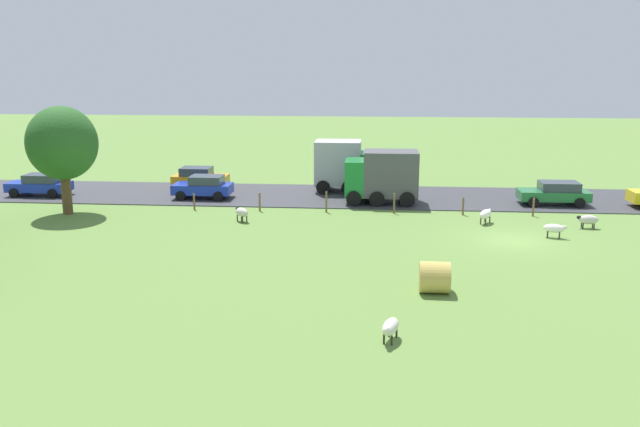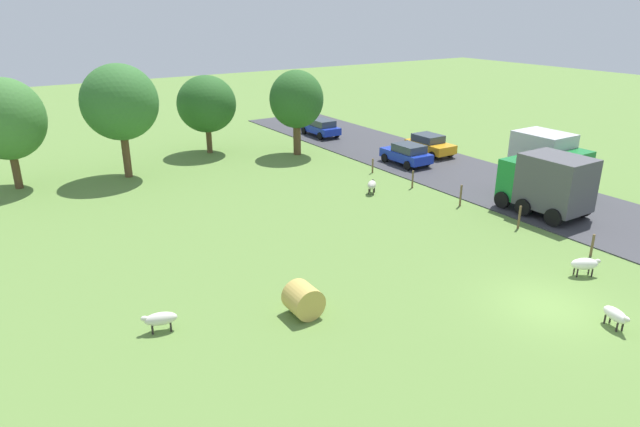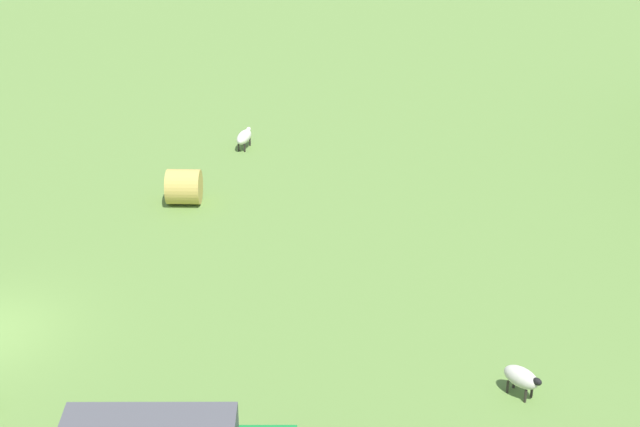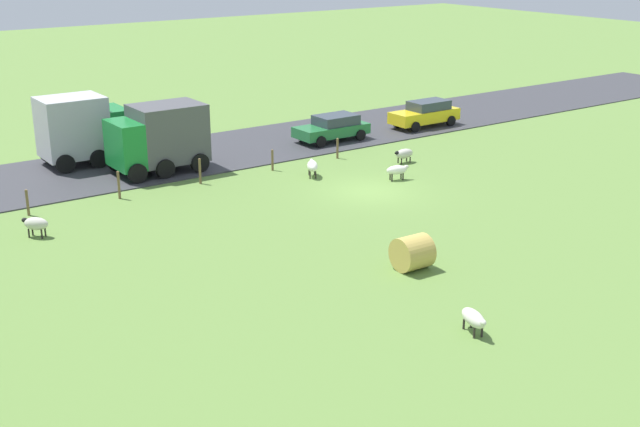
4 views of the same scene
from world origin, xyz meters
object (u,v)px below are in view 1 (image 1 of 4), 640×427
at_px(sheep_1, 554,228).
at_px(sheep_3, 486,214).
at_px(car_0, 40,184).
at_px(tree_3, 62,144).
at_px(truck_0, 383,175).
at_px(sheep_2, 242,212).
at_px(car_2, 555,193).
at_px(car_1, 204,186).
at_px(hay_bale_0, 435,277).
at_px(sheep_4, 390,327).
at_px(car_5, 200,177).
at_px(sheep_0, 588,220).
at_px(truck_1, 345,165).

xyz_separation_m(sheep_1, sheep_3, (2.88, 3.09, 0.05)).
distance_m(sheep_1, car_0, 33.37).
distance_m(tree_3, truck_0, 19.81).
relative_size(sheep_2, car_0, 0.26).
bearing_deg(car_2, car_1, 89.82).
distance_m(sheep_3, hay_bale_0, 12.53).
bearing_deg(sheep_2, sheep_4, -152.85).
xyz_separation_m(car_0, car_2, (0.01, -34.42, 0.00)).
height_order(sheep_2, car_5, car_5).
relative_size(tree_3, car_0, 1.57).
relative_size(sheep_0, sheep_4, 0.90).
xyz_separation_m(sheep_1, car_5, (11.80, 22.12, 0.35)).
bearing_deg(car_1, car_5, 19.53).
bearing_deg(car_2, hay_bale_0, 152.44).
relative_size(tree_3, car_1, 1.68).
xyz_separation_m(tree_3, car_0, (5.03, 4.31, -3.44)).
bearing_deg(sheep_1, car_5, 61.92).
xyz_separation_m(sheep_0, sheep_2, (-0.12, 19.43, 0.07)).
xyz_separation_m(truck_0, car_5, (3.79, 13.19, -1.00)).
xyz_separation_m(sheep_0, car_5, (9.55, 24.50, 0.37)).
relative_size(sheep_4, car_0, 0.32).
bearing_deg(car_0, sheep_3, -100.50).
height_order(tree_3, car_0, tree_3).
xyz_separation_m(tree_3, car_2, (5.04, -30.11, -3.44)).
bearing_deg(truck_0, sheep_1, -131.91).
xyz_separation_m(hay_bale_0, car_5, (20.85, 15.16, 0.23)).
bearing_deg(truck_1, sheep_0, -124.15).
height_order(sheep_1, car_1, car_1).
bearing_deg(car_0, car_1, -89.56).
bearing_deg(tree_3, truck_1, -62.79).
bearing_deg(sheep_3, truck_0, 48.65).
bearing_deg(sheep_0, truck_0, 63.00).
relative_size(hay_bale_0, car_1, 0.33).
bearing_deg(sheep_4, car_1, 28.47).
bearing_deg(car_0, truck_0, -90.69).
bearing_deg(car_2, sheep_2, 107.87).
xyz_separation_m(sheep_1, hay_bale_0, (-9.05, 6.95, 0.12)).
bearing_deg(hay_bale_0, truck_1, 12.54).
bearing_deg(sheep_0, car_2, 2.65).
bearing_deg(truck_1, car_2, -104.00).
xyz_separation_m(sheep_3, car_1, (5.50, 17.81, 0.30)).
xyz_separation_m(sheep_3, truck_0, (5.14, 5.84, 1.30)).
distance_m(car_0, car_2, 34.42).
xyz_separation_m(sheep_2, car_5, (9.67, 5.07, 0.30)).
bearing_deg(car_5, tree_3, 145.39).
bearing_deg(car_5, car_2, -98.21).
distance_m(sheep_2, tree_3, 11.63).
bearing_deg(sheep_3, sheep_4, 161.28).
bearing_deg(truck_0, tree_3, 103.98).
relative_size(sheep_3, car_0, 0.31).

